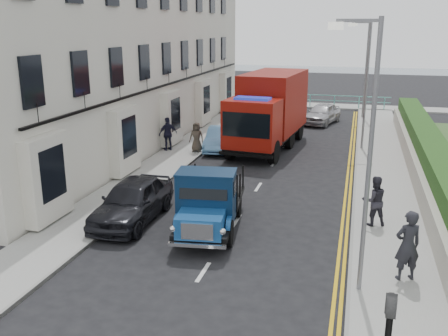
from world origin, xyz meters
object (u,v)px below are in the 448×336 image
at_px(bedford_lorry, 207,206).
at_px(red_lorry, 269,109).
at_px(lamp_far, 365,64).
at_px(lamp_near, 366,145).
at_px(pedestrian_east_near, 408,245).
at_px(lamp_mid, 365,78).
at_px(parked_car_front, 132,201).

xyz_separation_m(bedford_lorry, red_lorry, (-0.21, 12.69, 1.20)).
height_order(lamp_far, red_lorry, lamp_far).
relative_size(bedford_lorry, red_lorry, 0.60).
xyz_separation_m(lamp_near, pedestrian_east_near, (1.31, 0.87, -2.89)).
distance_m(bedford_lorry, red_lorry, 12.75).
relative_size(red_lorry, pedestrian_east_near, 4.14).
relative_size(lamp_mid, parked_car_front, 1.56).
xyz_separation_m(red_lorry, parked_car_front, (-2.75, -12.17, -1.46)).
height_order(lamp_far, pedestrian_east_near, lamp_far).
height_order(parked_car_front, pedestrian_east_near, pedestrian_east_near).
height_order(lamp_mid, parked_car_front, lamp_mid).
bearing_deg(red_lorry, lamp_near, -66.28).
distance_m(parked_car_front, pedestrian_east_near, 9.36).
bearing_deg(lamp_near, lamp_far, 90.00).
distance_m(lamp_far, parked_car_front, 24.44).
bearing_deg(lamp_near, parked_car_front, 158.53).
xyz_separation_m(lamp_near, parked_car_front, (-7.78, 3.06, -3.23)).
bearing_deg(red_lorry, lamp_mid, 14.20).
distance_m(red_lorry, parked_car_front, 12.56).
distance_m(lamp_far, red_lorry, 12.02).
xyz_separation_m(lamp_far, pedestrian_east_near, (1.31, -25.13, -2.89)).
relative_size(lamp_near, bedford_lorry, 1.43).
distance_m(lamp_mid, red_lorry, 5.39).
bearing_deg(pedestrian_east_near, lamp_far, -110.45).
bearing_deg(parked_car_front, lamp_mid, 58.31).
height_order(bedford_lorry, parked_car_front, bedford_lorry).
bearing_deg(red_lorry, bedford_lorry, -83.61).
relative_size(lamp_mid, bedford_lorry, 1.43).
relative_size(red_lorry, parked_car_front, 1.83).
xyz_separation_m(lamp_near, lamp_far, (0.00, 26.00, 0.00)).
relative_size(lamp_mid, pedestrian_east_near, 3.53).
distance_m(lamp_mid, pedestrian_east_near, 15.46).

